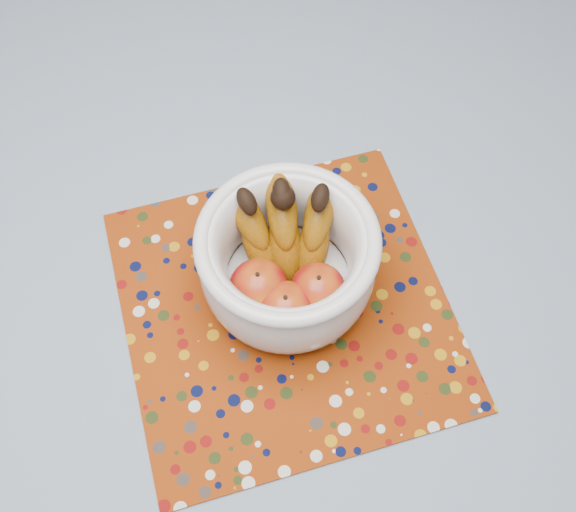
{
  "coord_description": "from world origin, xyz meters",
  "views": [
    {
      "loc": [
        0.15,
        -0.4,
        1.55
      ],
      "look_at": [
        0.1,
        -0.01,
        0.84
      ],
      "focal_mm": 42.0,
      "sensor_mm": 36.0,
      "label": 1
    }
  ],
  "objects": [
    {
      "name": "table",
      "position": [
        0.0,
        0.0,
        0.67
      ],
      "size": [
        1.2,
        1.2,
        0.75
      ],
      "color": "brown",
      "rests_on": "ground"
    },
    {
      "name": "tablecloth",
      "position": [
        0.0,
        0.0,
        0.76
      ],
      "size": [
        1.32,
        1.32,
        0.01
      ],
      "primitive_type": "cube",
      "color": "slate",
      "rests_on": "table"
    },
    {
      "name": "placemat",
      "position": [
        0.1,
        -0.04,
        0.76
      ],
      "size": [
        0.54,
        0.54,
        0.0
      ],
      "primitive_type": "cube",
      "rotation": [
        0.0,
        0.0,
        0.4
      ],
      "color": "#7C2A06",
      "rests_on": "tablecloth"
    },
    {
      "name": "fruit_bowl",
      "position": [
        0.1,
        -0.01,
        0.84
      ],
      "size": [
        0.23,
        0.23,
        0.16
      ],
      "color": "white",
      "rests_on": "placemat"
    }
  ]
}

